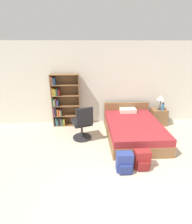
{
  "coord_description": "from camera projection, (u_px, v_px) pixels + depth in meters",
  "views": [
    {
      "loc": [
        -0.96,
        -2.28,
        2.5
      ],
      "look_at": [
        -0.71,
        1.98,
        0.83
      ],
      "focal_mm": 28.0,
      "sensor_mm": 36.0,
      "label": 1
    }
  ],
  "objects": [
    {
      "name": "office_chair",
      "position": [
        83.0,
        124.0,
        4.73
      ],
      "size": [
        0.61,
        0.68,
        1.0
      ],
      "color": "#232326",
      "rests_on": "ground_plane"
    },
    {
      "name": "backpack_blue",
      "position": [
        124.0,
        163.0,
        3.62
      ],
      "size": [
        0.33,
        0.27,
        0.43
      ],
      "color": "navy",
      "rests_on": "ground_plane"
    },
    {
      "name": "backpack_red",
      "position": [
        142.0,
        160.0,
        3.71
      ],
      "size": [
        0.33,
        0.26,
        0.42
      ],
      "color": "maroon",
      "rests_on": "ground_plane"
    },
    {
      "name": "wall_back",
      "position": [
        116.0,
        84.0,
        5.61
      ],
      "size": [
        9.0,
        0.06,
        2.6
      ],
      "color": "silver",
      "rests_on": "ground_plane"
    },
    {
      "name": "bookshelf",
      "position": [
        63.0,
        102.0,
        5.52
      ],
      "size": [
        0.86,
        0.29,
        1.67
      ],
      "color": "brown",
      "rests_on": "ground_plane"
    },
    {
      "name": "ground_plane",
      "position": [
        143.0,
        196.0,
        3.08
      ],
      "size": [
        14.0,
        14.0,
        0.0
      ],
      "primitive_type": "plane",
      "color": "beige"
    },
    {
      "name": "nightstand",
      "position": [
        158.0,
        117.0,
        5.74
      ],
      "size": [
        0.48,
        0.42,
        0.54
      ],
      "color": "brown",
      "rests_on": "ground_plane"
    },
    {
      "name": "table_lamp",
      "position": [
        161.0,
        98.0,
        5.49
      ],
      "size": [
        0.28,
        0.28,
        0.47
      ],
      "color": "#333333",
      "rests_on": "nightstand"
    },
    {
      "name": "water_bottle",
      "position": [
        163.0,
        107.0,
        5.51
      ],
      "size": [
        0.08,
        0.08,
        0.25
      ],
      "color": "teal",
      "rests_on": "nightstand"
    },
    {
      "name": "bed",
      "position": [
        133.0,
        129.0,
        4.98
      ],
      "size": [
        1.45,
        2.07,
        0.72
      ],
      "color": "brown",
      "rests_on": "ground_plane"
    }
  ]
}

